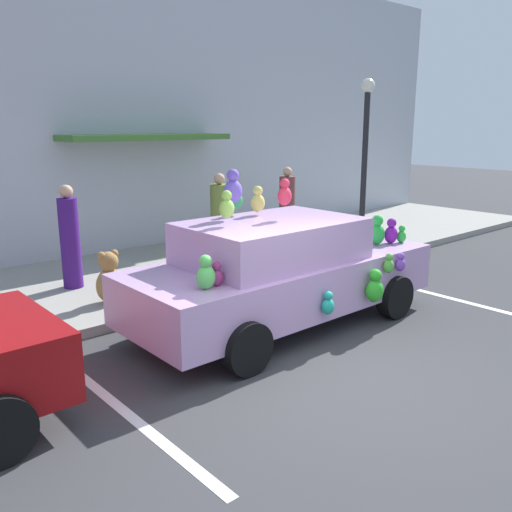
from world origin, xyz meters
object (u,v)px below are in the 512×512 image
Objects in this scene: street_lamp_post at (365,147)px; pedestrian_by_lamp at (70,240)px; plush_covered_car at (282,271)px; teddy_bear_on_sidewalk at (109,279)px; pedestrian_near_shopfront at (220,217)px; pedestrian_walking_past at (287,208)px.

street_lamp_post is 2.08× the size of pedestrian_by_lamp.
street_lamp_post is at bearing 23.93° from plush_covered_car.
teddy_bear_on_sidewalk is 0.23× the size of street_lamp_post.
pedestrian_near_shopfront is 1.88m from pedestrian_walking_past.
pedestrian_walking_past is at bearing -2.72° from pedestrian_near_shopfront.
pedestrian_walking_past is (-0.54, 1.74, -1.41)m from street_lamp_post.
street_lamp_post reaches higher than plush_covered_car.
teddy_bear_on_sidewalk is 5.99m from street_lamp_post.
pedestrian_walking_past is at bearing 3.09° from pedestrian_by_lamp.
pedestrian_near_shopfront is at bearing 177.28° from pedestrian_walking_past.
pedestrian_walking_past is at bearing 44.94° from plush_covered_car.
plush_covered_car is 1.30× the size of street_lamp_post.
pedestrian_near_shopfront is 3.40m from pedestrian_by_lamp.
plush_covered_car is at bearing -53.43° from teddy_bear_on_sidewalk.
pedestrian_walking_past is at bearing 107.20° from street_lamp_post.
pedestrian_walking_past reaches higher than pedestrian_near_shopfront.
plush_covered_car is 4.03m from pedestrian_near_shopfront.
plush_covered_car is 2.76× the size of pedestrian_near_shopfront.
pedestrian_walking_past is (5.15, 1.43, 0.42)m from teddy_bear_on_sidewalk.
teddy_bear_on_sidewalk is 5.36m from pedestrian_walking_past.
pedestrian_by_lamp reaches higher than pedestrian_near_shopfront.
plush_covered_car is 2.70× the size of pedestrian_by_lamp.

